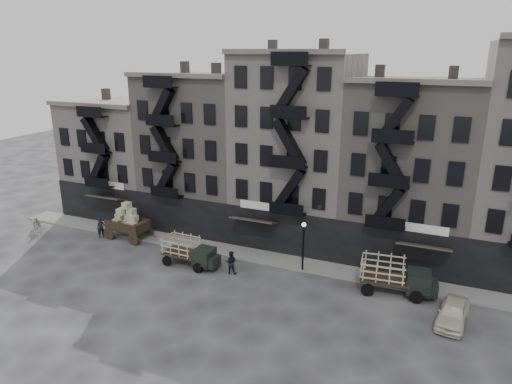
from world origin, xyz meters
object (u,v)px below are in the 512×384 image
at_px(horse, 35,224).
at_px(pedestrian_mid, 231,262).
at_px(wagon, 126,218).
at_px(stake_truck_west, 189,250).
at_px(stake_truck_east, 396,274).
at_px(car_east, 453,313).
at_px(pedestrian_west, 101,228).

distance_m(horse, pedestrian_mid, 21.77).
relative_size(wagon, pedestrian_mid, 2.23).
distance_m(stake_truck_west, stake_truck_east, 16.55).
relative_size(wagon, car_east, 0.98).
xyz_separation_m(horse, pedestrian_mid, (21.77, -0.27, 0.11)).
bearing_deg(stake_truck_east, pedestrian_west, 175.05).
xyz_separation_m(horse, car_east, (38.36, -0.79, -0.11)).
xyz_separation_m(wagon, pedestrian_mid, (12.32, -2.57, -1.05)).
xyz_separation_m(stake_truck_west, pedestrian_mid, (3.84, 0.02, -0.42)).
relative_size(horse, stake_truck_west, 0.41).
bearing_deg(horse, pedestrian_west, -55.52).
height_order(stake_truck_west, car_east, stake_truck_west).
height_order(horse, stake_truck_west, stake_truck_west).
height_order(car_east, pedestrian_mid, pedestrian_mid).
bearing_deg(stake_truck_east, wagon, 173.08).
bearing_deg(pedestrian_west, pedestrian_mid, -50.70).
relative_size(stake_truck_east, pedestrian_mid, 2.89).
distance_m(stake_truck_west, pedestrian_west, 11.02).
bearing_deg(car_east, stake_truck_west, -173.53).
height_order(wagon, stake_truck_west, wagon).
xyz_separation_m(stake_truck_east, pedestrian_mid, (-12.59, -1.98, -0.59)).
bearing_deg(horse, stake_truck_west, -67.86).
xyz_separation_m(stake_truck_west, stake_truck_east, (16.43, 2.00, 0.17)).
relative_size(wagon, stake_truck_east, 0.77).
xyz_separation_m(horse, stake_truck_west, (17.93, -0.29, 0.54)).
distance_m(wagon, pedestrian_mid, 12.63).
height_order(pedestrian_west, pedestrian_mid, pedestrian_west).
height_order(wagon, pedestrian_mid, wagon).
height_order(car_east, pedestrian_west, pedestrian_west).
relative_size(horse, pedestrian_mid, 1.05).
bearing_deg(stake_truck_west, car_east, 0.84).
bearing_deg(car_east, pedestrian_west, -176.18).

